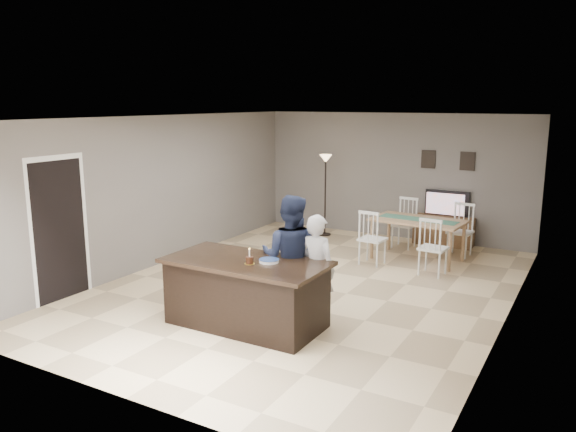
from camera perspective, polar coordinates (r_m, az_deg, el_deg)
The scene contains 14 objects.
floor at distance 9.15m, azimuth 2.11°, elevation -7.19°, with size 8.00×8.00×0.00m, color beige.
room_shell at distance 8.76m, azimuth 2.19°, elevation 3.26°, with size 8.00×8.00×8.00m.
kitchen_island at distance 7.54m, azimuth -4.24°, elevation -7.75°, with size 2.15×1.10×0.90m.
tv_console at distance 12.09m, azimuth 15.53°, elevation -1.46°, with size 1.20×0.40×0.60m, color brown.
television at distance 12.05m, azimuth 15.75°, elevation 1.21°, with size 0.91×0.12×0.53m, color black.
tv_screen_glow at distance 11.97m, azimuth 15.66°, elevation 1.18°, with size 0.78×0.78×0.00m, color #E75419.
picture_frames at distance 12.07m, azimuth 15.91°, elevation 5.48°, with size 1.10×0.02×0.38m.
doorway at distance 8.97m, azimuth -22.27°, elevation -0.13°, with size 0.00×2.10×2.65m.
woman at distance 7.53m, azimuth 2.92°, elevation -5.40°, with size 0.54×0.36×1.49m, color silver.
man at distance 7.68m, azimuth 0.24°, elevation -4.18°, with size 0.83×0.65×1.72m, color #1C233E.
birthday_cake at distance 7.23m, azimuth -3.93°, elevation -4.48°, with size 0.13×0.13×0.21m.
plate_stack at distance 7.28m, azimuth -1.94°, elevation -4.56°, with size 0.26×0.26×0.04m.
dining_table at distance 10.76m, azimuth 13.05°, elevation -1.04°, with size 1.74×2.00×1.02m.
floor_lamp at distance 12.36m, azimuth 3.83°, elevation 4.39°, with size 0.27×0.27×1.80m.
Camera 1 is at (3.97, -7.70, 2.95)m, focal length 35.00 mm.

